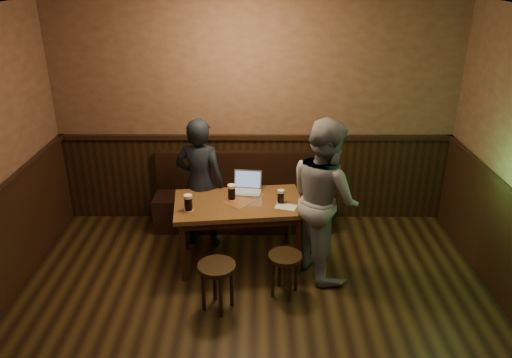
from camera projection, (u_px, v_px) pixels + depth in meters
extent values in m
cube|color=beige|center=(252.00, 27.00, 2.90)|extent=(5.00, 6.00, 0.02)
cube|color=brown|center=(255.00, 115.00, 6.22)|extent=(5.00, 0.02, 2.80)
cube|color=black|center=(255.00, 179.00, 6.53)|extent=(4.98, 0.04, 1.10)
cube|color=black|center=(255.00, 137.00, 6.27)|extent=(4.98, 0.06, 0.06)
cube|color=black|center=(242.00, 210.00, 6.41)|extent=(2.20, 0.50, 0.45)
cube|color=black|center=(242.00, 170.00, 6.41)|extent=(2.20, 0.10, 0.50)
cube|color=#523717|center=(239.00, 204.00, 5.47)|extent=(1.48, 0.95, 0.05)
cube|color=black|center=(239.00, 210.00, 5.50)|extent=(1.34, 0.82, 0.08)
cube|color=maroon|center=(239.00, 202.00, 5.45)|extent=(0.36, 0.36, 0.00)
cylinder|color=black|center=(183.00, 252.00, 5.26)|extent=(0.07, 0.07, 0.70)
cylinder|color=black|center=(185.00, 223.00, 5.84)|extent=(0.07, 0.07, 0.70)
cylinder|color=black|center=(298.00, 245.00, 5.39)|extent=(0.07, 0.07, 0.70)
cylinder|color=black|center=(288.00, 217.00, 5.97)|extent=(0.07, 0.07, 0.70)
cylinder|color=black|center=(217.00, 267.00, 4.77)|extent=(0.46, 0.46, 0.04)
cylinder|color=black|center=(232.00, 285.00, 4.91)|extent=(0.04, 0.04, 0.48)
cylinder|color=black|center=(214.00, 279.00, 4.99)|extent=(0.04, 0.04, 0.48)
cylinder|color=black|center=(203.00, 290.00, 4.83)|extent=(0.04, 0.04, 0.48)
cylinder|color=black|center=(221.00, 296.00, 4.74)|extent=(0.04, 0.04, 0.48)
cylinder|color=black|center=(285.00, 257.00, 5.00)|extent=(0.45, 0.45, 0.04)
cylinder|color=black|center=(296.00, 272.00, 5.13)|extent=(0.04, 0.04, 0.44)
cylinder|color=black|center=(279.00, 268.00, 5.20)|extent=(0.04, 0.04, 0.44)
cylinder|color=black|center=(273.00, 278.00, 5.04)|extent=(0.04, 0.04, 0.44)
cylinder|color=black|center=(290.00, 282.00, 4.98)|extent=(0.04, 0.04, 0.44)
cylinder|color=#9A3113|center=(189.00, 210.00, 5.27)|extent=(0.12, 0.12, 0.00)
cylinder|color=silver|center=(189.00, 210.00, 5.27)|extent=(0.10, 0.10, 0.00)
cylinder|color=black|center=(188.00, 204.00, 5.24)|extent=(0.08, 0.08, 0.14)
cylinder|color=beige|center=(188.00, 196.00, 5.21)|extent=(0.09, 0.09, 0.03)
cylinder|color=#9A3113|center=(232.00, 199.00, 5.52)|extent=(0.11, 0.11, 0.00)
cylinder|color=silver|center=(232.00, 199.00, 5.51)|extent=(0.10, 0.10, 0.00)
cylinder|color=black|center=(232.00, 193.00, 5.49)|extent=(0.08, 0.08, 0.14)
cylinder|color=beige|center=(232.00, 186.00, 5.45)|extent=(0.09, 0.09, 0.03)
cylinder|color=#9A3113|center=(281.00, 202.00, 5.44)|extent=(0.10, 0.10, 0.00)
cylinder|color=silver|center=(281.00, 202.00, 5.44)|extent=(0.08, 0.08, 0.00)
cylinder|color=black|center=(281.00, 197.00, 5.41)|extent=(0.07, 0.07, 0.12)
cylinder|color=beige|center=(281.00, 191.00, 5.38)|extent=(0.08, 0.08, 0.03)
cube|color=silver|center=(246.00, 192.00, 5.67)|extent=(0.35, 0.26, 0.02)
cube|color=#B2B2B7|center=(246.00, 191.00, 5.67)|extent=(0.31, 0.21, 0.00)
cube|color=silver|center=(248.00, 179.00, 5.73)|extent=(0.32, 0.11, 0.21)
cube|color=#587CA4|center=(248.00, 179.00, 5.72)|extent=(0.29, 0.09, 0.18)
cube|color=silver|center=(286.00, 207.00, 5.34)|extent=(0.26, 0.21, 0.00)
imported|color=black|center=(200.00, 184.00, 5.79)|extent=(0.64, 0.49, 1.59)
imported|color=gray|center=(324.00, 198.00, 5.24)|extent=(0.94, 1.04, 1.75)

